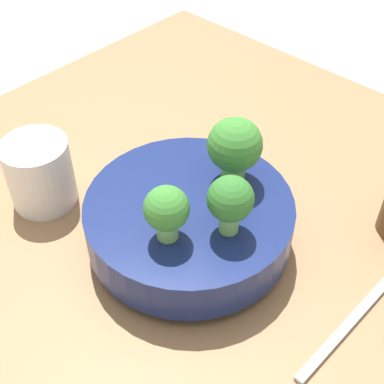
{
  "coord_description": "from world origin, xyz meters",
  "views": [
    {
      "loc": [
        -0.31,
        -0.29,
        0.53
      ],
      "look_at": [
        0.0,
        -0.0,
        0.12
      ],
      "focal_mm": 50.0,
      "sensor_mm": 36.0,
      "label": 1
    }
  ],
  "objects": [
    {
      "name": "cup",
      "position": [
        -0.07,
        0.19,
        0.08
      ],
      "size": [
        0.08,
        0.08,
        0.09
      ],
      "color": "silver",
      "rests_on": "table"
    },
    {
      "name": "ground_plane",
      "position": [
        0.0,
        0.0,
        0.0
      ],
      "size": [
        6.0,
        6.0,
        0.0
      ],
      "primitive_type": "plane",
      "color": "#ADA89E"
    },
    {
      "name": "broccoli_floret_right",
      "position": [
        0.07,
        -0.01,
        0.15
      ],
      "size": [
        0.06,
        0.06,
        0.08
      ],
      "color": "#6BA34C",
      "rests_on": "bowl"
    },
    {
      "name": "broccoli_floret_front",
      "position": [
        0.0,
        -0.06,
        0.15
      ],
      "size": [
        0.05,
        0.05,
        0.07
      ],
      "color": "#7AB256",
      "rests_on": "bowl"
    },
    {
      "name": "bowl",
      "position": [
        0.0,
        -0.0,
        0.07
      ],
      "size": [
        0.24,
        0.24,
        0.07
      ],
      "color": "navy",
      "rests_on": "table"
    },
    {
      "name": "table",
      "position": [
        0.0,
        0.0,
        0.02
      ],
      "size": [
        0.91,
        0.89,
        0.04
      ],
      "color": "olive",
      "rests_on": "ground_plane"
    },
    {
      "name": "broccoli_floret_left",
      "position": [
        -0.05,
        -0.02,
        0.14
      ],
      "size": [
        0.05,
        0.05,
        0.07
      ],
      "color": "#7AB256",
      "rests_on": "bowl"
    },
    {
      "name": "fork",
      "position": [
        0.03,
        -0.2,
        0.04
      ],
      "size": [
        0.18,
        0.01,
        0.01
      ],
      "color": "#B2B2B7",
      "rests_on": "table"
    }
  ]
}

